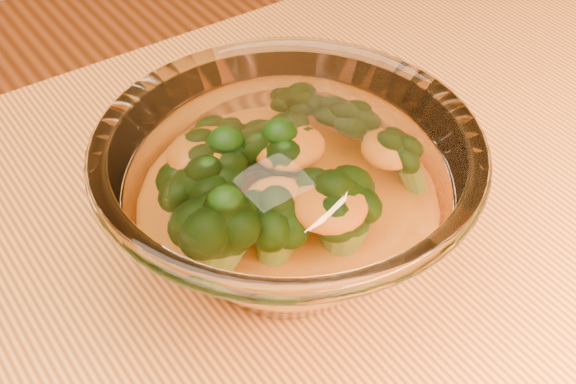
{
  "coord_description": "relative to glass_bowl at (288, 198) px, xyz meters",
  "views": [
    {
      "loc": [
        -0.14,
        -0.18,
        1.13
      ],
      "look_at": [
        0.06,
        0.12,
        0.81
      ],
      "focal_mm": 50.0,
      "sensor_mm": 36.0,
      "label": 1
    }
  ],
  "objects": [
    {
      "name": "cheese_sauce",
      "position": [
        0.0,
        0.0,
        -0.02
      ],
      "size": [
        0.13,
        0.13,
        0.04
      ],
      "primitive_type": "ellipsoid",
      "color": "#DA6112",
      "rests_on": "glass_bowl"
    },
    {
      "name": "broccoli_heap",
      "position": [
        -0.01,
        0.0,
        0.01
      ],
      "size": [
        0.16,
        0.13,
        0.07
      ],
      "color": "black",
      "rests_on": "cheese_sauce"
    },
    {
      "name": "glass_bowl",
      "position": [
        0.0,
        0.0,
        0.0
      ],
      "size": [
        0.23,
        0.23,
        0.1
      ],
      "color": "white",
      "rests_on": "table"
    }
  ]
}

